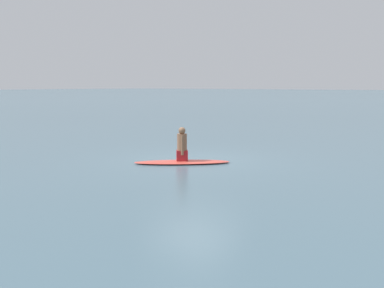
# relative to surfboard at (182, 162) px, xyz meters

# --- Properties ---
(ground_plane) EXTENTS (400.00, 400.00, 0.00)m
(ground_plane) POSITION_rel_surfboard_xyz_m (0.64, 0.06, -0.04)
(ground_plane) COLOR slate
(surfboard) EXTENTS (2.38, 2.51, 0.08)m
(surfboard) POSITION_rel_surfboard_xyz_m (0.00, 0.00, 0.00)
(surfboard) COLOR #D84C3F
(surfboard) RESTS_ON ground
(person_paddler) EXTENTS (0.41, 0.41, 0.96)m
(person_paddler) POSITION_rel_surfboard_xyz_m (-0.00, -0.00, 0.48)
(person_paddler) COLOR #A51E23
(person_paddler) RESTS_ON surfboard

